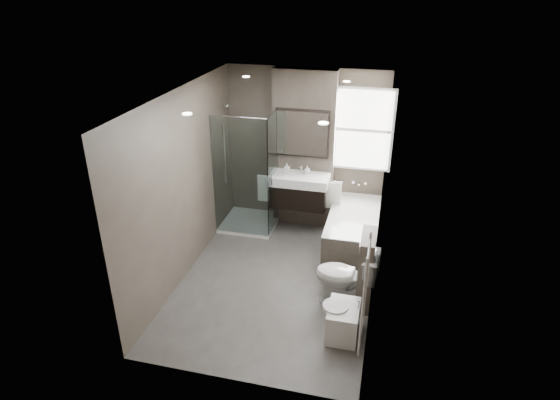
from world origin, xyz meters
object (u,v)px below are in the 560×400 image
(vanity, at_px, (299,190))
(bidet, at_px, (343,320))
(toilet, at_px, (346,276))
(bathtub, at_px, (353,229))

(vanity, relative_size, bidet, 1.84)
(toilet, distance_m, bidet, 0.66)
(toilet, bearing_deg, bathtub, -174.07)
(vanity, bearing_deg, toilet, -60.72)
(toilet, xyz_separation_m, bidet, (0.04, -0.63, -0.19))
(toilet, height_order, bidet, toilet)
(vanity, relative_size, bathtub, 0.59)
(vanity, xyz_separation_m, bathtub, (0.92, -0.33, -0.43))
(bathtub, relative_size, toilet, 2.01)
(toilet, bearing_deg, bidet, 8.12)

